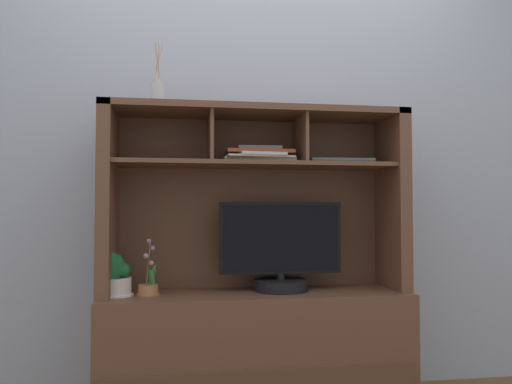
# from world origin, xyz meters

# --- Properties ---
(back_wall) EXTENTS (6.00, 0.02, 2.80)m
(back_wall) POSITION_xyz_m (0.00, 0.25, 1.40)
(back_wall) COLOR #A6ACBB
(back_wall) RESTS_ON ground
(media_console) EXTENTS (1.45, 0.47, 1.44)m
(media_console) POSITION_xyz_m (0.00, 0.01, 0.43)
(media_console) COLOR brown
(media_console) RESTS_ON ground
(tv_monitor) EXTENTS (0.60, 0.26, 0.43)m
(tv_monitor) POSITION_xyz_m (0.12, -0.00, 0.74)
(tv_monitor) COLOR black
(tv_monitor) RESTS_ON media_console
(potted_orchid) EXTENTS (0.10, 0.10, 0.26)m
(potted_orchid) POSITION_xyz_m (-0.50, -0.03, 0.60)
(potted_orchid) COLOR #B57248
(potted_orchid) RESTS_ON media_console
(potted_fern) EXTENTS (0.16, 0.16, 0.20)m
(potted_fern) POSITION_xyz_m (-0.66, -0.03, 0.65)
(potted_fern) COLOR silver
(potted_fern) RESTS_ON media_console
(magazine_stack_left) EXTENTS (0.35, 0.24, 0.08)m
(magazine_stack_left) POSITION_xyz_m (0.01, -0.01, 1.21)
(magazine_stack_left) COLOR gray
(magazine_stack_left) RESTS_ON media_console
(magazine_stack_centre) EXTENTS (0.33, 0.23, 0.02)m
(magazine_stack_centre) POSITION_xyz_m (0.43, 0.04, 1.19)
(magazine_stack_centre) COLOR #45816C
(magazine_stack_centre) RESTS_ON media_console
(diffuser_bottle) EXTENTS (0.07, 0.07, 0.30)m
(diffuser_bottle) POSITION_xyz_m (-0.47, -0.03, 1.49)
(diffuser_bottle) COLOR #BBC0B9
(diffuser_bottle) RESTS_ON media_console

